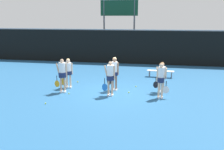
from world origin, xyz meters
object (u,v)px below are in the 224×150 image
(scoreboard, at_px, (119,11))
(tennis_ball_1, at_px, (136,87))
(player_1, at_px, (110,75))
(tennis_ball_2, at_px, (78,82))
(player_3, at_px, (68,71))
(tennis_ball_0, at_px, (45,103))
(tennis_ball_4, at_px, (129,92))
(player_0, at_px, (62,72))
(player_4, at_px, (114,71))
(tennis_ball_3, at_px, (69,93))
(player_5, at_px, (162,74))
(bench_courtside, at_px, (160,72))
(player_2, at_px, (161,78))

(scoreboard, height_order, tennis_ball_1, scoreboard)
(player_1, relative_size, tennis_ball_2, 25.19)
(player_3, distance_m, tennis_ball_1, 3.88)
(tennis_ball_0, xyz_separation_m, tennis_ball_4, (3.48, 2.49, 0.00))
(player_0, distance_m, player_4, 2.72)
(tennis_ball_1, bearing_deg, tennis_ball_4, -100.95)
(player_1, bearing_deg, player_4, 89.35)
(player_3, height_order, tennis_ball_3, player_3)
(player_1, distance_m, tennis_ball_1, 2.40)
(player_4, bearing_deg, player_3, -173.88)
(player_0, bearing_deg, scoreboard, 72.69)
(player_1, xyz_separation_m, tennis_ball_3, (-2.13, -0.14, -1.01))
(tennis_ball_0, height_order, tennis_ball_2, tennis_ball_2)
(player_3, height_order, tennis_ball_0, player_3)
(player_5, relative_size, tennis_ball_2, 22.83)
(player_4, distance_m, tennis_ball_0, 4.03)
(player_1, bearing_deg, tennis_ball_2, 137.53)
(bench_courtside, relative_size, tennis_ball_2, 25.05)
(tennis_ball_0, bearing_deg, bench_courtside, 52.53)
(player_4, height_order, tennis_ball_1, player_4)
(scoreboard, height_order, player_2, scoreboard)
(player_0, height_order, player_1, player_0)
(bench_courtside, bearing_deg, player_5, -84.24)
(player_3, relative_size, tennis_ball_3, 25.42)
(player_2, height_order, player_5, player_2)
(bench_courtside, distance_m, player_1, 5.32)
(player_3, height_order, tennis_ball_2, player_3)
(player_0, bearing_deg, tennis_ball_3, -43.28)
(bench_courtside, xyz_separation_m, tennis_ball_0, (-5.01, -6.54, -0.34))
(player_0, distance_m, tennis_ball_1, 4.18)
(tennis_ball_0, distance_m, tennis_ball_2, 4.12)
(bench_courtside, relative_size, tennis_ball_0, 27.27)
(player_0, bearing_deg, tennis_ball_0, -103.58)
(player_2, height_order, player_3, player_2)
(player_2, distance_m, tennis_ball_1, 2.47)
(tennis_ball_2, bearing_deg, tennis_ball_1, -6.32)
(player_1, relative_size, tennis_ball_4, 26.30)
(tennis_ball_0, bearing_deg, scoreboard, 84.71)
(player_5, distance_m, tennis_ball_1, 1.84)
(tennis_ball_0, relative_size, tennis_ball_2, 0.92)
(player_3, xyz_separation_m, tennis_ball_2, (0.10, 1.24, -0.94))
(scoreboard, distance_m, player_0, 11.30)
(player_1, relative_size, tennis_ball_3, 27.33)
(player_4, height_order, tennis_ball_0, player_4)
(player_1, distance_m, tennis_ball_3, 2.36)
(scoreboard, relative_size, tennis_ball_1, 87.02)
(tennis_ball_2, bearing_deg, player_3, -94.73)
(tennis_ball_1, bearing_deg, scoreboard, 105.76)
(player_0, bearing_deg, bench_courtside, 31.45)
(scoreboard, bearing_deg, player_0, -95.86)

